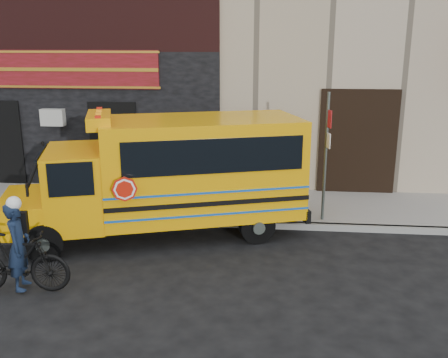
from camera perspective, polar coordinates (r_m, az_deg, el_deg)
ground at (r=10.13m, az=-3.80°, el=-10.50°), size 120.00×120.00×0.00m
curb at (r=12.47m, az=-1.87°, el=-5.01°), size 40.00×0.20×0.15m
sidewalk at (r=13.87m, az=-1.06°, el=-2.87°), size 40.00×3.00×0.15m
school_bus at (r=11.59m, az=-5.86°, el=0.76°), size 7.22×4.15×2.92m
sign_pole at (r=12.26m, az=11.57°, el=2.78°), size 0.11×0.28×3.30m
bicycle at (r=9.88m, az=-22.52°, el=-8.78°), size 1.94×0.67×1.14m
cyclist at (r=9.80m, az=-22.39°, el=-7.35°), size 0.50×0.66×1.65m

